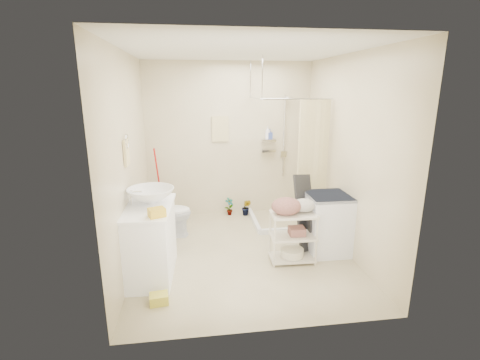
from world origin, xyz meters
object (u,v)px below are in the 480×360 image
at_px(washing_machine, 327,223).
at_px(laundry_rack, 293,233).
at_px(toilet, 167,213).
at_px(vanity, 150,241).

height_order(washing_machine, laundry_rack, washing_machine).
xyz_separation_m(toilet, laundry_rack, (1.64, -1.03, 0.03)).
relative_size(vanity, toilet, 1.35).
xyz_separation_m(toilet, washing_machine, (2.18, -0.82, 0.04)).
height_order(toilet, laundry_rack, laundry_rack).
bearing_deg(laundry_rack, washing_machine, 23.30).
xyz_separation_m(washing_machine, laundry_rack, (-0.54, -0.21, -0.01)).
relative_size(vanity, washing_machine, 1.21).
bearing_deg(washing_machine, vanity, -172.04).
bearing_deg(toilet, laundry_rack, -122.13).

